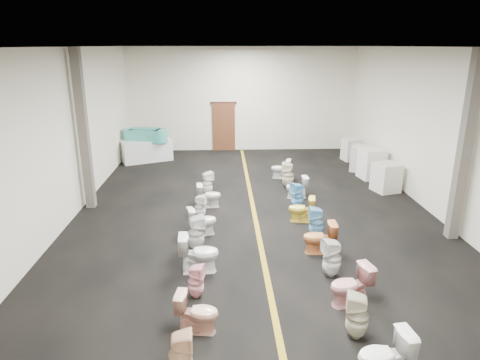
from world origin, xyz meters
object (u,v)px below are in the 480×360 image
Objects in this scene: appliance_crate_b at (372,164)px; toilet_right_8 at (297,196)px; toilet_right_5 at (319,238)px; display_table at (146,150)px; bathtub at (145,135)px; toilet_left_5 at (196,233)px; appliance_crate_d at (351,150)px; toilet_right_6 at (316,222)px; toilet_right_1 at (385,356)px; toilet_left_2 at (197,312)px; toilet_left_6 at (202,221)px; appliance_crate_c at (363,158)px; toilet_right_3 at (351,286)px; toilet_left_4 at (199,253)px; toilet_right_4 at (332,258)px; toilet_right_2 at (357,316)px; toilet_left_9 at (207,184)px; toilet_right_10 at (288,175)px; toilet_right_9 at (297,187)px; toilet_left_1 at (181,355)px; appliance_crate_a at (386,177)px; toilet_right_11 at (281,169)px; toilet_left_7 at (200,207)px; toilet_right_7 at (302,209)px; toilet_left_3 at (196,281)px.

appliance_crate_b is 4.25m from toilet_right_8.
display_table is at bearing -146.30° from toilet_right_5.
toilet_left_5 is at bearing -61.34° from bathtub.
toilet_right_6 is at bearing -112.33° from appliance_crate_d.
toilet_left_2 is at bearing -120.99° from toilet_right_1.
appliance_crate_c is at bearing -62.02° from toilet_left_6.
toilet_right_5 is at bearing 173.78° from toilet_right_1.
toilet_left_2 is 0.91× the size of toilet_right_3.
appliance_crate_b is 8.61m from toilet_left_4.
toilet_right_2 is at bearing -12.06° from toilet_right_4.
bathtub reaches higher than toilet_left_4.
toilet_left_9 is 2.75m from toilet_right_10.
bathtub is 2.68× the size of toilet_right_9.
appliance_crate_b is at bearing -37.38° from toilet_left_1.
toilet_left_5 is 1.05× the size of toilet_right_2.
toilet_right_5 is 1.10× the size of toilet_right_9.
appliance_crate_a reaches higher than toilet_right_11.
appliance_crate_c is 1.28× the size of toilet_left_6.
bathtub is at bearing 35.40° from toilet_left_7.
toilet_left_5 is at bearing -126.94° from appliance_crate_d.
appliance_crate_c is 3.33m from toilet_right_11.
toilet_right_3 is at bearing -174.21° from toilet_right_2.
toilet_left_6 is at bearing -81.50° from toilet_right_8.
toilet_left_1 reaches higher than toilet_right_7.
toilet_left_6 reaches higher than toilet_right_7.
toilet_right_1 is 9.64m from toilet_right_11.
toilet_right_4 is (-0.03, 2.85, 0.03)m from toilet_right_1.
toilet_right_3 is at bearing -4.62° from toilet_right_9.
bathtub is 2.36× the size of toilet_right_1.
toilet_left_6 is (0.10, 4.83, -0.01)m from toilet_left_1.
bathtub is 9.99m from toilet_right_5.
toilet_left_3 is 3.19m from toilet_right_5.
toilet_left_2 is at bearing -117.86° from appliance_crate_d.
toilet_right_1 is at bearing 2.50° from toilet_right_5.
appliance_crate_c is (0.00, 0.99, -0.06)m from appliance_crate_b.
toilet_right_3 is (2.92, -2.32, -0.03)m from toilet_left_5.
toilet_left_7 is 0.99× the size of toilet_right_9.
toilet_right_5 is at bearing -165.20° from toilet_right_2.
toilet_right_7 is (-0.19, 3.88, -0.04)m from toilet_right_3.
toilet_left_9 is (-5.78, -4.07, -0.06)m from appliance_crate_d.
display_table is 10.87m from toilet_right_4.
toilet_right_6 is at bearing -117.31° from appliance_crate_c.
appliance_crate_c is at bearing -40.96° from toilet_left_4.
appliance_crate_b is at bearing 175.61° from toilet_right_2.
appliance_crate_b is 1.27× the size of toilet_right_4.
toilet_right_7 is at bearing -153.16° from toilet_left_9.
appliance_crate_c is 9.37m from toilet_left_4.
toilet_right_8 is at bearing 16.61° from toilet_right_11.
toilet_right_8 is at bearing 173.67° from toilet_right_1.
bathtub is 2.70× the size of toilet_left_3.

